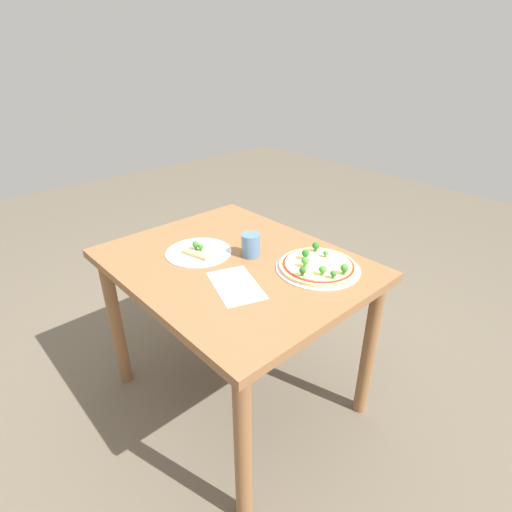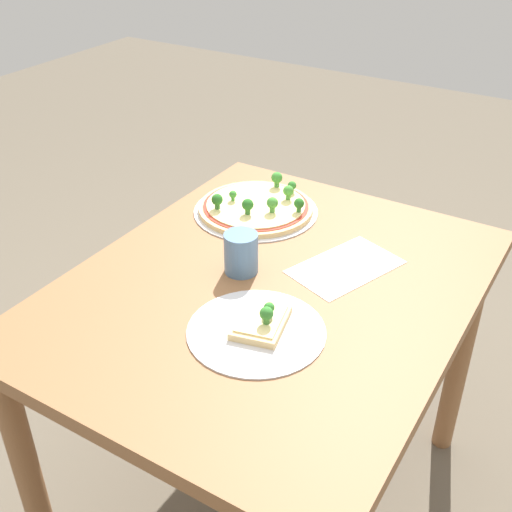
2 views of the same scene
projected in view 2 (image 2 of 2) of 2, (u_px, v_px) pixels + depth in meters
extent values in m
plane|color=brown|center=(267.00, 498.00, 1.86)|extent=(8.00, 8.00, 0.00)
cube|color=brown|center=(269.00, 290.00, 1.46)|extent=(1.06, 0.85, 0.04)
cylinder|color=brown|center=(460.00, 355.00, 1.84)|extent=(0.06, 0.06, 0.72)
cylinder|color=brown|center=(29.00, 476.00, 1.49)|extent=(0.06, 0.06, 0.72)
cylinder|color=brown|center=(245.00, 280.00, 2.17)|extent=(0.06, 0.06, 0.72)
cylinder|color=silver|center=(256.00, 211.00, 1.74)|extent=(0.34, 0.34, 0.00)
cylinder|color=#E5C17F|center=(256.00, 208.00, 1.74)|extent=(0.31, 0.31, 0.01)
cylinder|color=#A82D1E|center=(256.00, 205.00, 1.73)|extent=(0.29, 0.29, 0.00)
cylinder|color=#F4DB8E|center=(256.00, 204.00, 1.73)|extent=(0.27, 0.27, 0.00)
sphere|color=#286B23|center=(217.00, 199.00, 1.69)|extent=(0.03, 0.03, 0.03)
cylinder|color=#37742D|center=(217.00, 206.00, 1.71)|extent=(0.01, 0.01, 0.01)
sphere|color=#337A2D|center=(292.00, 185.00, 1.78)|extent=(0.02, 0.02, 0.02)
cylinder|color=#3F8136|center=(292.00, 190.00, 1.79)|extent=(0.01, 0.01, 0.01)
sphere|color=#479338|center=(272.00, 203.00, 1.68)|extent=(0.03, 0.03, 0.03)
cylinder|color=#51973E|center=(272.00, 210.00, 1.69)|extent=(0.01, 0.01, 0.01)
sphere|color=#286B23|center=(248.00, 205.00, 1.67)|extent=(0.03, 0.03, 0.03)
cylinder|color=#37742D|center=(248.00, 211.00, 1.68)|extent=(0.01, 0.01, 0.01)
sphere|color=#479338|center=(288.00, 191.00, 1.74)|extent=(0.03, 0.03, 0.03)
cylinder|color=#51973E|center=(288.00, 197.00, 1.75)|extent=(0.01, 0.01, 0.01)
sphere|color=#3D8933|center=(233.00, 194.00, 1.74)|extent=(0.02, 0.02, 0.02)
cylinder|color=#488E3A|center=(233.00, 199.00, 1.75)|extent=(0.01, 0.01, 0.01)
sphere|color=#286B23|center=(299.00, 203.00, 1.68)|extent=(0.03, 0.03, 0.03)
cylinder|color=#37742D|center=(299.00, 209.00, 1.69)|extent=(0.01, 0.01, 0.01)
sphere|color=#3D8933|center=(277.00, 178.00, 1.81)|extent=(0.03, 0.03, 0.03)
cylinder|color=#488E3A|center=(277.00, 184.00, 1.82)|extent=(0.01, 0.01, 0.01)
cylinder|color=silver|center=(256.00, 331.00, 1.31)|extent=(0.29, 0.29, 0.00)
cube|color=#E5C17F|center=(261.00, 322.00, 1.31)|extent=(0.15, 0.13, 0.02)
cube|color=#F4DB8E|center=(261.00, 319.00, 1.31)|extent=(0.13, 0.11, 0.00)
sphere|color=#337A2D|center=(266.00, 313.00, 1.28)|extent=(0.03, 0.03, 0.03)
cylinder|color=#3F8136|center=(266.00, 321.00, 1.29)|extent=(0.01, 0.01, 0.01)
sphere|color=#337A2D|center=(269.00, 308.00, 1.30)|extent=(0.02, 0.02, 0.02)
cylinder|color=#3F8136|center=(269.00, 313.00, 1.31)|extent=(0.01, 0.01, 0.01)
cylinder|color=#4C7099|center=(241.00, 253.00, 1.47)|extent=(0.08, 0.08, 0.10)
cube|color=white|center=(345.00, 267.00, 1.51)|extent=(0.30, 0.24, 0.00)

